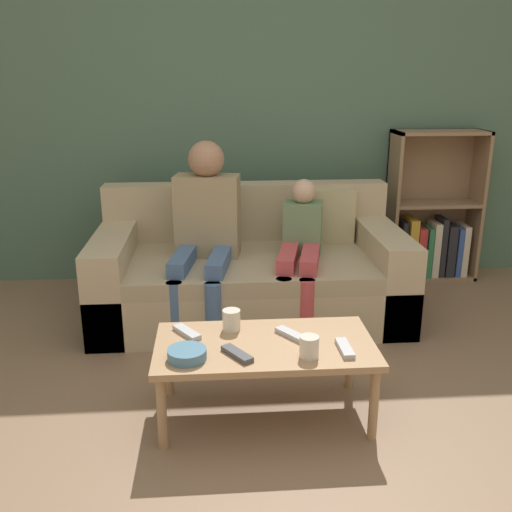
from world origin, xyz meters
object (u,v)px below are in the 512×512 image
(cup_near, at_px, (309,347))
(tv_remote_2, at_px, (237,354))
(coffee_table, at_px, (265,351))
(tv_remote_3, at_px, (345,348))
(person_adult, at_px, (205,221))
(tv_remote_1, at_px, (187,332))
(snack_bowl, at_px, (187,354))
(bookshelf, at_px, (430,225))
(cup_far, at_px, (231,320))
(tv_remote_0, at_px, (291,335))
(person_child, at_px, (301,246))
(couch, at_px, (251,273))

(cup_near, distance_m, tv_remote_2, 0.30)
(coffee_table, bearing_deg, tv_remote_3, -16.51)
(cup_near, bearing_deg, person_adult, 109.02)
(tv_remote_1, bearing_deg, person_adult, 50.90)
(person_adult, height_order, snack_bowl, person_adult)
(person_adult, height_order, tv_remote_2, person_adult)
(bookshelf, distance_m, cup_far, 2.25)
(coffee_table, bearing_deg, cup_near, -39.79)
(tv_remote_0, distance_m, tv_remote_2, 0.30)
(coffee_table, xyz_separation_m, tv_remote_2, (-0.13, -0.11, 0.05))
(tv_remote_2, bearing_deg, snack_bowl, 148.88)
(cup_far, bearing_deg, bookshelf, 46.47)
(person_adult, xyz_separation_m, cup_near, (0.43, -1.25, -0.23))
(bookshelf, relative_size, cup_near, 11.84)
(bookshelf, height_order, cup_near, bookshelf)
(person_child, bearing_deg, tv_remote_3, -76.23)
(tv_remote_0, distance_m, tv_remote_3, 0.26)
(cup_near, bearing_deg, tv_remote_2, 174.55)
(coffee_table, relative_size, cup_far, 9.98)
(person_child, bearing_deg, tv_remote_2, -98.03)
(tv_remote_0, distance_m, snack_bowl, 0.49)
(cup_near, distance_m, cup_far, 0.43)
(bookshelf, bearing_deg, person_adult, -158.14)
(couch, height_order, tv_remote_3, couch)
(person_adult, bearing_deg, tv_remote_2, -74.48)
(tv_remote_2, bearing_deg, tv_remote_0, 0.03)
(person_child, bearing_deg, person_adult, -173.76)
(person_child, bearing_deg, cup_far, -104.10)
(tv_remote_0, bearing_deg, person_child, 43.13)
(tv_remote_0, bearing_deg, cup_far, 123.90)
(person_adult, bearing_deg, couch, 26.72)
(couch, xyz_separation_m, snack_bowl, (-0.35, -1.32, 0.12))
(couch, xyz_separation_m, tv_remote_2, (-0.15, -1.31, 0.11))
(cup_near, height_order, tv_remote_2, cup_near)
(coffee_table, xyz_separation_m, snack_bowl, (-0.33, -0.12, 0.06))
(bookshelf, height_order, snack_bowl, bookshelf)
(person_adult, bearing_deg, cup_far, -73.57)
(couch, xyz_separation_m, person_adult, (-0.28, -0.09, 0.37))
(couch, relative_size, cup_far, 19.79)
(tv_remote_1, bearing_deg, bookshelf, 9.26)
(person_child, bearing_deg, tv_remote_0, -88.02)
(couch, distance_m, person_child, 0.40)
(cup_near, relative_size, tv_remote_3, 0.54)
(couch, relative_size, coffee_table, 1.98)
(bookshelf, bearing_deg, tv_remote_1, -136.43)
(snack_bowl, bearing_deg, tv_remote_2, 2.34)
(tv_remote_1, distance_m, tv_remote_3, 0.71)
(tv_remote_1, height_order, tv_remote_3, same)
(cup_far, distance_m, tv_remote_3, 0.54)
(tv_remote_3, bearing_deg, bookshelf, 59.00)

